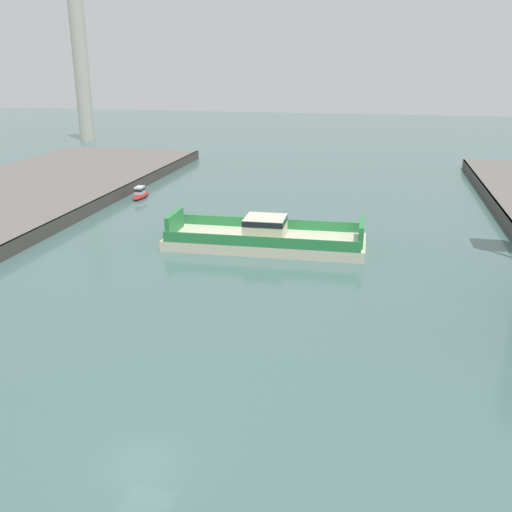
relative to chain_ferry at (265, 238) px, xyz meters
name	(u,v)px	position (x,y,z in m)	size (l,w,h in m)	color
ground_plane	(143,464)	(0.91, -35.66, -1.02)	(400.00, 400.00, 0.00)	#476B66
chain_ferry	(265,238)	(0.00, 0.00, 0.00)	(21.21, 7.67, 3.30)	beige
moored_boat_near_right	(140,193)	(-22.19, 19.08, -0.39)	(1.79, 5.16, 1.70)	red
smokestack_distant_a	(81,60)	(-60.18, 76.15, 17.83)	(3.88, 3.88, 35.63)	beige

